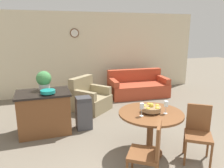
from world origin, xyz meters
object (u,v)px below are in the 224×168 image
Objects in this scene: dining_table at (150,122)px; armchair at (90,99)px; fruit_bowl at (151,108)px; couch at (138,87)px; kitchen_island at (44,112)px; potted_plant at (44,80)px; trash_bin at (84,113)px; dining_chair_near_left at (149,151)px; dining_chair_near_right at (198,130)px; wine_glass_right at (166,104)px; teal_bowl at (48,92)px; wine_glass_left at (142,107)px.

armchair is (-0.51, 2.49, -0.30)m from dining_table.
fruit_bowl is 3.60m from couch.
couch is at bearing 31.51° from kitchen_island.
potted_plant is 0.58× the size of trash_bin.
dining_chair_near_left is 0.48× the size of couch.
trash_bin is (0.78, -0.22, -0.75)m from potted_plant.
dining_table is at bearing -75.37° from fruit_bowl.
dining_chair_near_right reaches higher than trash_bin.
wine_glass_right reaches higher than couch.
trash_bin is (0.72, 0.11, -0.58)m from teal_bowl.
kitchen_island is at bearing -179.92° from armchair.
kitchen_island is 3.53m from couch.
teal_bowl is at bearing -172.75° from armchair.
armchair is at bearing 71.00° from trash_bin.
armchair is at bearing 47.65° from teal_bowl.
dining_table reaches higher than trash_bin.
dining_chair_near_right is 4.27× the size of wine_glass_right.
couch is (2.19, 1.92, -0.07)m from trash_bin.
potted_plant is (-1.45, 1.71, 0.17)m from wine_glass_left.
wine_glass_left is 0.43m from wine_glass_right.
armchair is (-0.29, 2.59, -0.64)m from wine_glass_left.
dining_chair_near_left is 2.14m from trash_bin.
teal_bowl is 0.24× the size of armchair.
dining_chair_near_right reaches higher than couch.
dining_chair_near_right is 0.86× the size of kitchen_island.
armchair is at bearing 96.44° from wine_glass_left.
kitchen_island is at bearing 66.23° from dining_chair_near_left.
potted_plant is (-1.87, 1.74, 0.17)m from wine_glass_right.
armchair is (-0.51, 2.49, -0.55)m from fruit_bowl.
dining_chair_near_right is 4.27× the size of wine_glass_left.
dining_chair_near_right is at bearing -107.79° from armchair.
wine_glass_left is 0.11× the size of couch.
fruit_bowl is at bearing -43.97° from potted_plant.
wine_glass_left is (-0.22, -0.10, 0.34)m from dining_table.
armchair is at bearing 37.23° from potted_plant.
fruit_bowl is 2.29m from kitchen_island.
wine_glass_left is at bearing 19.31° from dining_chair_near_left.
dining_chair_near_left reaches higher than couch.
dining_chair_near_right is (0.68, -0.38, -0.08)m from dining_table.
fruit_bowl is 2.60m from armchair.
fruit_bowl is (0.38, 0.68, 0.33)m from dining_chair_near_left.
dining_chair_near_left is at bearing 50.46° from dining_chair_near_right.
couch reaches higher than dining_table.
wine_glass_left is (0.16, 0.59, 0.42)m from dining_chair_near_left.
dining_chair_near_right is 2.87m from teal_bowl.
dining_chair_near_left is at bearing -60.66° from potted_plant.
wine_glass_right is 1.96m from trash_bin.
wine_glass_right reaches higher than trash_bin.
kitchen_island is 0.91× the size of armchair.
couch is at bearing 11.75° from dining_chair_near_left.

